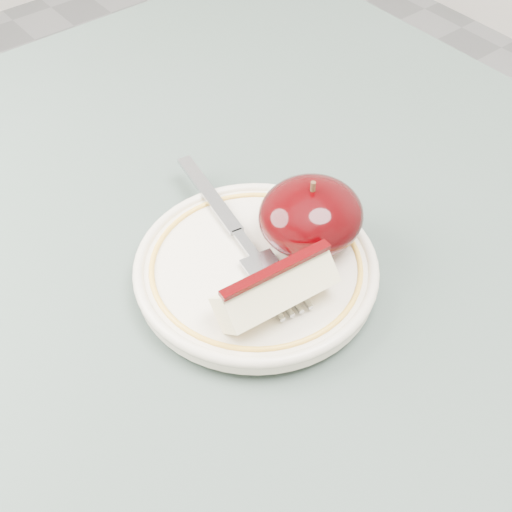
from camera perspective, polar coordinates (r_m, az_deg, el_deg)
table at (r=0.61m, az=-3.76°, el=-10.26°), size 0.90×0.90×0.75m
plate at (r=0.55m, az=0.00°, el=-1.00°), size 0.19×0.19×0.02m
apple_half at (r=0.55m, az=4.40°, el=3.24°), size 0.08×0.08×0.06m
apple_wedge at (r=0.51m, az=1.58°, el=-2.64°), size 0.09×0.05×0.04m
fork at (r=0.57m, az=-1.46°, el=1.85°), size 0.06×0.20×0.00m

